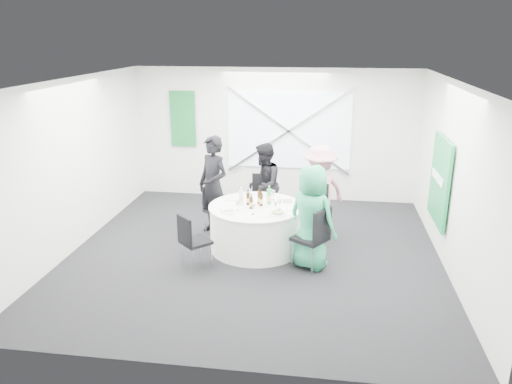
# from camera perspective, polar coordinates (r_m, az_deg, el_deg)

# --- Properties ---
(floor) EXTENTS (6.00, 6.00, 0.00)m
(floor) POSITION_cam_1_polar(r_m,az_deg,el_deg) (8.30, -0.20, -7.01)
(floor) COLOR black
(floor) RESTS_ON ground
(ceiling) EXTENTS (6.00, 6.00, 0.00)m
(ceiling) POSITION_cam_1_polar(r_m,az_deg,el_deg) (7.57, -0.22, 12.62)
(ceiling) COLOR silver
(ceiling) RESTS_ON wall_back
(wall_back) EXTENTS (6.00, 0.00, 6.00)m
(wall_back) POSITION_cam_1_polar(r_m,az_deg,el_deg) (10.72, 2.16, 6.57)
(wall_back) COLOR silver
(wall_back) RESTS_ON floor
(wall_front) EXTENTS (6.00, 0.00, 6.00)m
(wall_front) POSITION_cam_1_polar(r_m,az_deg,el_deg) (5.04, -5.25, -6.66)
(wall_front) COLOR silver
(wall_front) RESTS_ON floor
(wall_left) EXTENTS (0.00, 6.00, 6.00)m
(wall_left) POSITION_cam_1_polar(r_m,az_deg,el_deg) (8.76, -20.03, 2.95)
(wall_left) COLOR silver
(wall_left) RESTS_ON floor
(wall_right) EXTENTS (0.00, 6.00, 6.00)m
(wall_right) POSITION_cam_1_polar(r_m,az_deg,el_deg) (7.97, 21.66, 1.36)
(wall_right) COLOR silver
(wall_right) RESTS_ON floor
(window_panel) EXTENTS (2.60, 0.03, 1.60)m
(window_panel) POSITION_cam_1_polar(r_m,az_deg,el_deg) (10.63, 3.76, 7.00)
(window_panel) COLOR white
(window_panel) RESTS_ON wall_back
(window_brace_a) EXTENTS (2.63, 0.05, 1.84)m
(window_brace_a) POSITION_cam_1_polar(r_m,az_deg,el_deg) (10.59, 3.74, 6.96)
(window_brace_a) COLOR silver
(window_brace_a) RESTS_ON window_panel
(window_brace_b) EXTENTS (2.63, 0.05, 1.84)m
(window_brace_b) POSITION_cam_1_polar(r_m,az_deg,el_deg) (10.59, 3.74, 6.96)
(window_brace_b) COLOR silver
(window_brace_b) RESTS_ON window_panel
(green_banner) EXTENTS (0.55, 0.04, 1.20)m
(green_banner) POSITION_cam_1_polar(r_m,az_deg,el_deg) (11.00, -8.37, 8.27)
(green_banner) COLOR #166E2E
(green_banner) RESTS_ON wall_back
(green_sign) EXTENTS (0.05, 1.20, 1.40)m
(green_sign) POSITION_cam_1_polar(r_m,az_deg,el_deg) (8.57, 20.26, 1.22)
(green_sign) COLOR #188841
(green_sign) RESTS_ON wall_right
(banquet_table) EXTENTS (1.56, 1.56, 0.76)m
(banquet_table) POSITION_cam_1_polar(r_m,az_deg,el_deg) (8.33, -0.00, -4.06)
(banquet_table) COLOR white
(banquet_table) RESTS_ON floor
(chair_back) EXTENTS (0.45, 0.47, 0.97)m
(chair_back) POSITION_cam_1_polar(r_m,az_deg,el_deg) (9.28, 0.77, -0.47)
(chair_back) COLOR black
(chair_back) RESTS_ON floor
(chair_back_left) EXTENTS (0.54, 0.54, 0.84)m
(chair_back_left) POSITION_cam_1_polar(r_m,az_deg,el_deg) (9.07, -4.75, -1.54)
(chair_back_left) COLOR black
(chair_back_left) RESTS_ON floor
(chair_back_right) EXTENTS (0.65, 0.65, 1.03)m
(chair_back_right) POSITION_cam_1_polar(r_m,az_deg,el_deg) (8.74, 6.61, -1.52)
(chair_back_right) COLOR black
(chair_back_right) RESTS_ON floor
(chair_front_right) EXTENTS (0.63, 0.63, 1.00)m
(chair_front_right) POSITION_cam_1_polar(r_m,az_deg,el_deg) (7.58, 6.76, -4.77)
(chair_front_right) COLOR black
(chair_front_right) RESTS_ON floor
(chair_front_left) EXTENTS (0.56, 0.56, 0.88)m
(chair_front_left) POSITION_cam_1_polar(r_m,az_deg,el_deg) (7.64, -7.42, -5.22)
(chair_front_left) COLOR black
(chair_front_left) RESTS_ON floor
(person_man_back_left) EXTENTS (0.78, 0.72, 1.78)m
(person_man_back_left) POSITION_cam_1_polar(r_m,az_deg,el_deg) (8.87, -4.91, 0.73)
(person_man_back_left) COLOR black
(person_man_back_left) RESTS_ON floor
(person_man_back) EXTENTS (0.43, 0.77, 1.56)m
(person_man_back) POSITION_cam_1_polar(r_m,az_deg,el_deg) (9.27, 0.89, 0.85)
(person_man_back) COLOR black
(person_man_back) RESTS_ON floor
(person_woman_pink) EXTENTS (1.14, 1.03, 1.64)m
(person_woman_pink) POSITION_cam_1_polar(r_m,az_deg,el_deg) (8.83, 7.25, 0.12)
(person_woman_pink) COLOR pink
(person_woman_pink) RESTS_ON floor
(person_woman_green) EXTENTS (0.95, 0.85, 1.63)m
(person_woman_green) POSITION_cam_1_polar(r_m,az_deg,el_deg) (7.60, 6.36, -2.89)
(person_woman_green) COLOR #2A9C69
(person_woman_green) RESTS_ON floor
(plate_back) EXTENTS (0.25, 0.25, 0.01)m
(plate_back) POSITION_cam_1_polar(r_m,az_deg,el_deg) (8.72, 1.11, -0.34)
(plate_back) COLOR white
(plate_back) RESTS_ON banquet_table
(plate_back_left) EXTENTS (0.27, 0.27, 0.01)m
(plate_back_left) POSITION_cam_1_polar(r_m,az_deg,el_deg) (8.54, -2.58, -0.75)
(plate_back_left) COLOR white
(plate_back_left) RESTS_ON banquet_table
(plate_back_right) EXTENTS (0.24, 0.24, 0.04)m
(plate_back_right) POSITION_cam_1_polar(r_m,az_deg,el_deg) (8.39, 3.63, -1.05)
(plate_back_right) COLOR white
(plate_back_right) RESTS_ON banquet_table
(plate_front_right) EXTENTS (0.29, 0.29, 0.04)m
(plate_front_right) POSITION_cam_1_polar(r_m,az_deg,el_deg) (7.84, 2.50, -2.43)
(plate_front_right) COLOR white
(plate_front_right) RESTS_ON banquet_table
(plate_front_left) EXTENTS (0.27, 0.27, 0.01)m
(plate_front_left) POSITION_cam_1_polar(r_m,az_deg,el_deg) (7.93, -3.12, -2.24)
(plate_front_left) COLOR white
(plate_front_left) RESTS_ON banquet_table
(napkin) EXTENTS (0.21, 0.20, 0.05)m
(napkin) POSITION_cam_1_polar(r_m,az_deg,el_deg) (7.93, -3.39, -2.02)
(napkin) COLOR white
(napkin) RESTS_ON plate_front_left
(beer_bottle_a) EXTENTS (0.06, 0.06, 0.26)m
(beer_bottle_a) POSITION_cam_1_polar(r_m,az_deg,el_deg) (8.22, -0.92, -0.79)
(beer_bottle_a) COLOR #3C210B
(beer_bottle_a) RESTS_ON banquet_table
(beer_bottle_b) EXTENTS (0.06, 0.06, 0.26)m
(beer_bottle_b) POSITION_cam_1_polar(r_m,az_deg,el_deg) (8.27, 0.37, -0.70)
(beer_bottle_b) COLOR #3C210B
(beer_bottle_b) RESTS_ON banquet_table
(beer_bottle_c) EXTENTS (0.06, 0.06, 0.27)m
(beer_bottle_c) POSITION_cam_1_polar(r_m,az_deg,el_deg) (8.17, 0.59, -0.91)
(beer_bottle_c) COLOR #3C210B
(beer_bottle_c) RESTS_ON banquet_table
(beer_bottle_d) EXTENTS (0.06, 0.06, 0.25)m
(beer_bottle_d) POSITION_cam_1_polar(r_m,az_deg,el_deg) (8.04, -0.56, -1.27)
(beer_bottle_d) COLOR #3C210B
(beer_bottle_d) RESTS_ON banquet_table
(green_water_bottle) EXTENTS (0.08, 0.08, 0.32)m
(green_water_bottle) POSITION_cam_1_polar(r_m,az_deg,el_deg) (8.27, 1.51, -0.53)
(green_water_bottle) COLOR #41A955
(green_water_bottle) RESTS_ON banquet_table
(clear_water_bottle) EXTENTS (0.08, 0.08, 0.31)m
(clear_water_bottle) POSITION_cam_1_polar(r_m,az_deg,el_deg) (8.20, -1.71, -0.69)
(clear_water_bottle) COLOR silver
(clear_water_bottle) RESTS_ON banquet_table
(wine_glass_a) EXTENTS (0.07, 0.07, 0.17)m
(wine_glass_a) POSITION_cam_1_polar(r_m,az_deg,el_deg) (7.78, -0.32, -1.70)
(wine_glass_a) COLOR white
(wine_glass_a) RESTS_ON banquet_table
(wine_glass_b) EXTENTS (0.07, 0.07, 0.17)m
(wine_glass_b) POSITION_cam_1_polar(r_m,az_deg,el_deg) (7.90, 2.25, -1.42)
(wine_glass_b) COLOR white
(wine_glass_b) RESTS_ON banquet_table
(wine_glass_c) EXTENTS (0.07, 0.07, 0.17)m
(wine_glass_c) POSITION_cam_1_polar(r_m,az_deg,el_deg) (8.45, 2.00, -0.11)
(wine_glass_c) COLOR white
(wine_glass_c) RESTS_ON banquet_table
(wine_glass_d) EXTENTS (0.07, 0.07, 0.17)m
(wine_glass_d) POSITION_cam_1_polar(r_m,az_deg,el_deg) (7.94, -2.15, -1.31)
(wine_glass_d) COLOR white
(wine_glass_d) RESTS_ON banquet_table
(wine_glass_e) EXTENTS (0.07, 0.07, 0.17)m
(wine_glass_e) POSITION_cam_1_polar(r_m,az_deg,el_deg) (8.01, 2.71, -1.16)
(wine_glass_e) COLOR white
(wine_glass_e) RESTS_ON banquet_table
(fork_a) EXTENTS (0.08, 0.14, 0.01)m
(fork_a) POSITION_cam_1_polar(r_m,az_deg,el_deg) (8.64, -2.29, -0.57)
(fork_a) COLOR silver
(fork_a) RESTS_ON banquet_table
(knife_a) EXTENTS (0.10, 0.13, 0.01)m
(knife_a) POSITION_cam_1_polar(r_m,az_deg,el_deg) (8.44, -3.56, -1.04)
(knife_a) COLOR silver
(knife_a) RESTS_ON banquet_table
(fork_b) EXTENTS (0.11, 0.12, 0.01)m
(fork_b) POSITION_cam_1_polar(r_m,az_deg,el_deg) (8.07, -3.94, -1.94)
(fork_b) COLOR silver
(fork_b) RESTS_ON banquet_table
(knife_b) EXTENTS (0.10, 0.13, 0.01)m
(knife_b) POSITION_cam_1_polar(r_m,az_deg,el_deg) (7.83, -3.00, -2.55)
(knife_b) COLOR silver
(knife_b) RESTS_ON banquet_table
(fork_c) EXTENTS (0.11, 0.12, 0.01)m
(fork_c) POSITION_cam_1_polar(r_m,az_deg,el_deg) (7.69, 1.51, -2.91)
(fork_c) COLOR silver
(fork_c) RESTS_ON banquet_table
(knife_c) EXTENTS (0.10, 0.13, 0.01)m
(knife_c) POSITION_cam_1_polar(r_m,az_deg,el_deg) (7.98, 3.73, -2.16)
(knife_c) COLOR silver
(knife_c) RESTS_ON banquet_table
(fork_d) EXTENTS (0.15, 0.02, 0.01)m
(fork_d) POSITION_cam_1_polar(r_m,az_deg,el_deg) (8.70, 1.60, -0.44)
(fork_d) COLOR silver
(fork_d) RESTS_ON banquet_table
(knife_d) EXTENTS (0.15, 0.02, 0.01)m
(knife_d) POSITION_cam_1_polar(r_m,az_deg,el_deg) (8.74, -0.42, -0.34)
(knife_d) COLOR silver
(knife_d) RESTS_ON banquet_table
(fork_e) EXTENTS (0.10, 0.13, 0.01)m
(fork_e) POSITION_cam_1_polar(r_m,az_deg,el_deg) (8.31, 3.92, -1.35)
(fork_e) COLOR silver
(fork_e) RESTS_ON banquet_table
(knife_e) EXTENTS (0.10, 0.13, 0.01)m
(knife_e) POSITION_cam_1_polar(r_m,az_deg,el_deg) (8.59, 2.77, -0.70)
(knife_e) COLOR silver
(knife_e) RESTS_ON banquet_table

